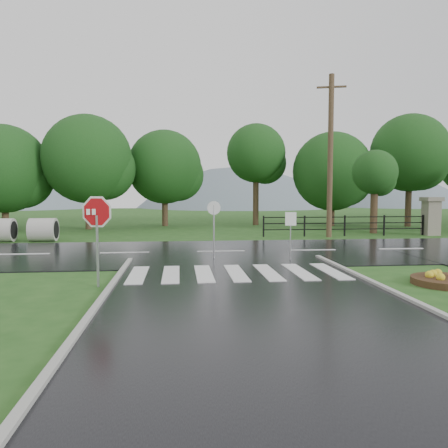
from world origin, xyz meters
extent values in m
plane|color=#224D19|center=(0.00, 0.00, 0.00)|extent=(120.00, 120.00, 0.00)
cube|color=black|center=(0.00, 10.00, 0.00)|extent=(90.00, 8.00, 0.04)
cube|color=silver|center=(-3.00, 5.00, 0.06)|extent=(0.50, 2.80, 0.02)
cube|color=silver|center=(-2.00, 5.00, 0.06)|extent=(0.50, 2.80, 0.02)
cube|color=silver|center=(-1.00, 5.00, 0.06)|extent=(0.50, 2.80, 0.02)
cube|color=silver|center=(0.00, 5.00, 0.06)|extent=(0.50, 2.80, 0.02)
cube|color=silver|center=(1.00, 5.00, 0.06)|extent=(0.50, 2.80, 0.02)
cube|color=silver|center=(2.00, 5.00, 0.06)|extent=(0.50, 2.80, 0.02)
cube|color=silver|center=(3.00, 5.00, 0.06)|extent=(0.50, 2.80, 0.02)
cube|color=gray|center=(13.00, 16.00, 1.00)|extent=(0.80, 0.80, 2.00)
cube|color=#6B6659|center=(13.00, 16.00, 2.12)|extent=(1.00, 1.00, 0.24)
cube|color=black|center=(7.75, 16.00, 0.40)|extent=(9.50, 0.05, 0.05)
cube|color=black|center=(7.75, 16.00, 0.75)|extent=(9.50, 0.05, 0.05)
cube|color=black|center=(7.75, 16.00, 1.10)|extent=(9.50, 0.05, 0.05)
cube|color=black|center=(3.00, 16.00, 0.60)|extent=(0.08, 0.08, 1.20)
cube|color=black|center=(12.50, 16.00, 0.60)|extent=(0.08, 0.08, 1.20)
sphere|color=slate|center=(-28.00, 65.00, -14.40)|extent=(40.00, 40.00, 40.00)
sphere|color=slate|center=(8.00, 65.00, -17.28)|extent=(48.00, 48.00, 48.00)
sphere|color=slate|center=(36.00, 65.00, -12.96)|extent=(36.00, 36.00, 36.00)
cylinder|color=#9E9B93|center=(-10.83, 15.00, 0.60)|extent=(1.30, 1.20, 1.20)
cylinder|color=#9E9B93|center=(-8.73, 15.00, 0.60)|extent=(1.30, 1.20, 1.20)
cube|color=#939399|center=(-3.93, 3.66, 0.97)|extent=(0.06, 0.06, 1.93)
cylinder|color=white|center=(-3.93, 3.67, 2.03)|extent=(1.11, 0.36, 1.16)
cylinder|color=#B40C13|center=(-3.93, 3.66, 2.03)|extent=(0.97, 0.33, 1.01)
cylinder|color=#332111|center=(5.60, 2.99, 0.09)|extent=(1.87, 1.87, 0.19)
cube|color=#939399|center=(2.32, 7.38, 0.85)|extent=(0.04, 0.04, 1.70)
cube|color=white|center=(2.32, 7.36, 1.57)|extent=(0.40, 0.07, 0.49)
cylinder|color=#939399|center=(-0.45, 8.10, 1.03)|extent=(0.06, 0.06, 2.05)
cylinder|color=white|center=(-0.45, 8.08, 1.95)|extent=(0.50, 0.17, 0.51)
cylinder|color=#473523|center=(6.64, 15.50, 4.50)|extent=(0.30, 0.30, 9.00)
cube|color=brown|center=(6.64, 15.50, 8.30)|extent=(1.57, 0.53, 0.10)
cylinder|color=#3D2B1C|center=(10.18, 17.50, 1.56)|extent=(0.41, 0.41, 3.13)
sphere|color=#123C12|center=(10.18, 17.50, 3.75)|extent=(2.72, 2.72, 2.72)
camera|label=1|loc=(-1.74, -8.21, 2.57)|focal=35.00mm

